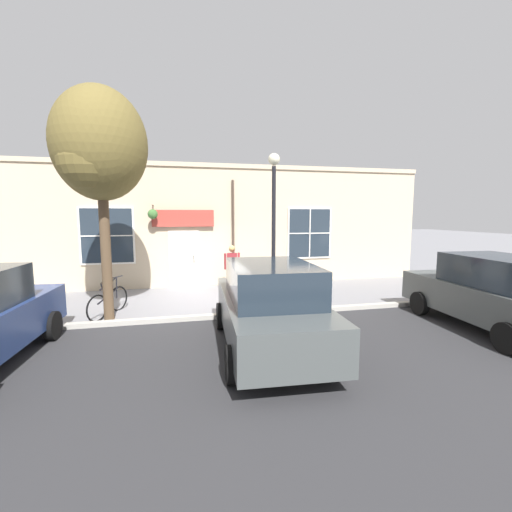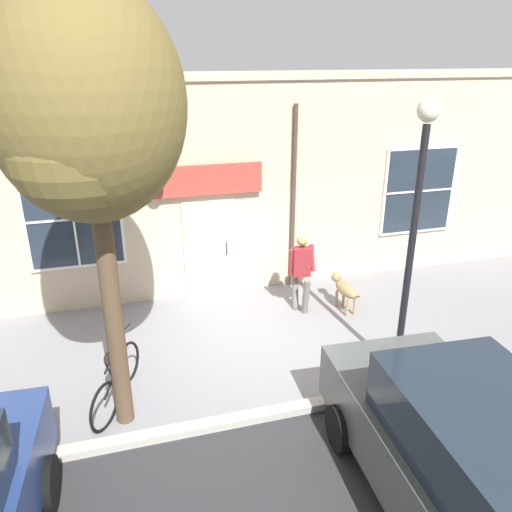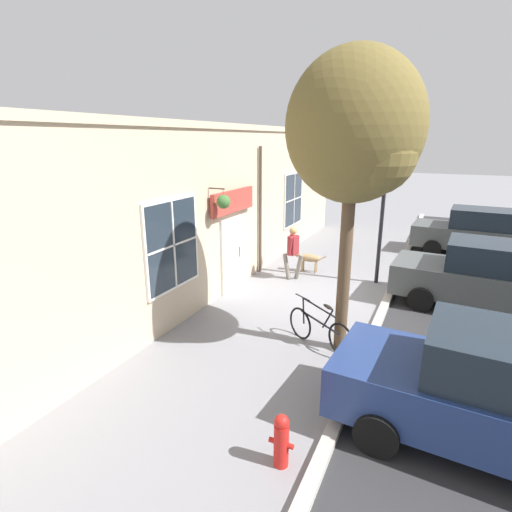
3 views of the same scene
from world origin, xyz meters
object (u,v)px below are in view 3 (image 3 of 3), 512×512
object	(u,v)px
street_lamp	(385,186)
parked_car_far_end	(478,233)
pedestrian_walking	(293,248)
leaning_bicycle	(320,329)
parked_car_nearest_curb	(500,394)
fire_hydrant	(281,440)
parked_car_mid_block	(488,276)
dog_on_leash	(308,258)
street_tree_by_curb	(357,133)

from	to	relation	value
street_lamp	parked_car_far_end	bearing A→B (deg)	58.01
pedestrian_walking	leaning_bicycle	distance (m)	4.19
leaning_bicycle	parked_car_far_end	distance (m)	9.54
leaning_bicycle	pedestrian_walking	bearing A→B (deg)	118.22
pedestrian_walking	parked_car_nearest_curb	bearing A→B (deg)	-47.49
parked_car_nearest_curb	fire_hydrant	bearing A→B (deg)	-149.00
parked_car_mid_block	street_lamp	world-z (taller)	street_lamp
dog_on_leash	leaning_bicycle	size ratio (longest dim) A/B	0.70
pedestrian_walking	dog_on_leash	world-z (taller)	pedestrian_walking
parked_car_nearest_curb	parked_car_far_end	size ratio (longest dim) A/B	1.00
parked_car_far_end	parked_car_mid_block	bearing A→B (deg)	-90.42
street_tree_by_curb	street_lamp	distance (m)	4.61
parked_car_nearest_curb	parked_car_far_end	xyz separation A→B (m)	(0.23, 10.73, 0.00)
dog_on_leash	leaning_bicycle	xyz separation A→B (m)	(1.77, -4.53, -0.09)
pedestrian_walking	dog_on_leash	bearing A→B (deg)	77.62
dog_on_leash	street_lamp	world-z (taller)	street_lamp
parked_car_far_end	parked_car_nearest_curb	bearing A→B (deg)	-91.24
leaning_bicycle	street_lamp	distance (m)	5.12
parked_car_nearest_curb	parked_car_mid_block	xyz separation A→B (m)	(0.19, 5.36, 0.00)
dog_on_leash	leaning_bicycle	bearing A→B (deg)	-68.68
parked_car_mid_block	street_lamp	size ratio (longest dim) A/B	1.02
street_tree_by_curb	fire_hydrant	bearing A→B (deg)	-90.14
pedestrian_walking	parked_car_mid_block	world-z (taller)	parked_car_mid_block
dog_on_leash	street_tree_by_curb	xyz separation A→B (m)	(2.25, -4.47, 3.79)
dog_on_leash	parked_car_far_end	bearing A→B (deg)	41.39
pedestrian_walking	parked_car_mid_block	distance (m)	5.17
pedestrian_walking	parked_car_far_end	distance (m)	7.43
street_tree_by_curb	parked_car_mid_block	xyz separation A→B (m)	(2.72, 3.53, -3.38)
parked_car_far_end	street_lamp	world-z (taller)	street_lamp
parked_car_far_end	street_lamp	bearing A→B (deg)	-121.99
parked_car_far_end	street_lamp	xyz separation A→B (m)	(-2.81, -4.50, 1.99)
fire_hydrant	pedestrian_walking	bearing A→B (deg)	109.32
street_lamp	fire_hydrant	distance (m)	8.14
parked_car_mid_block	fire_hydrant	size ratio (longest dim) A/B	5.71
parked_car_mid_block	parked_car_far_end	size ratio (longest dim) A/B	1.00
pedestrian_walking	street_tree_by_curb	bearing A→B (deg)	-55.78
dog_on_leash	parked_car_nearest_curb	distance (m)	7.93
leaning_bicycle	dog_on_leash	bearing A→B (deg)	111.32
parked_car_mid_block	parked_car_far_end	xyz separation A→B (m)	(0.04, 5.36, 0.00)
parked_car_mid_block	parked_car_far_end	world-z (taller)	same
street_tree_by_curb	parked_car_nearest_curb	distance (m)	4.61
pedestrian_walking	street_tree_by_curb	distance (m)	5.45
leaning_bicycle	fire_hydrant	bearing A→B (deg)	-81.78
dog_on_leash	leaning_bicycle	world-z (taller)	leaning_bicycle
leaning_bicycle	parked_car_nearest_curb	size ratio (longest dim) A/B	0.36
street_tree_by_curb	leaning_bicycle	distance (m)	3.92
leaning_bicycle	fire_hydrant	distance (m)	3.34
parked_car_mid_block	fire_hydrant	bearing A→B (deg)	-111.63
street_tree_by_curb	pedestrian_walking	bearing A→B (deg)	124.22
fire_hydrant	leaning_bicycle	bearing A→B (deg)	98.22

